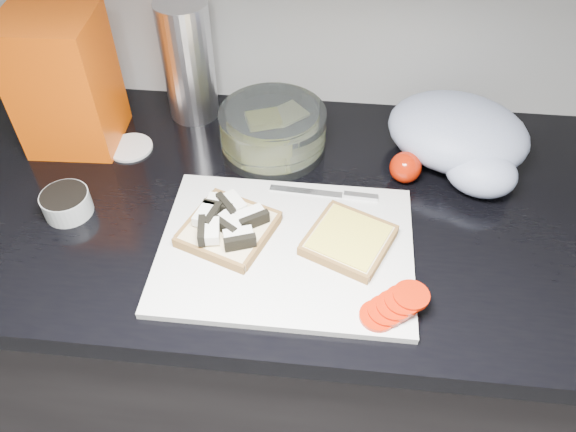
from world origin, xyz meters
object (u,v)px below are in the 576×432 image
object	(u,v)px
glass_bowl	(273,131)
bread_bag	(64,82)
steel_canister	(188,62)
cutting_board	(286,249)

from	to	relation	value
glass_bowl	bread_bag	world-z (taller)	bread_bag
glass_bowl	steel_canister	size ratio (longest dim) A/B	0.84
steel_canister	glass_bowl	bearing A→B (deg)	-29.16
cutting_board	glass_bowl	xyz separation A→B (m)	(-0.05, 0.26, 0.03)
cutting_board	glass_bowl	bearing A→B (deg)	101.61
glass_bowl	bread_bag	bearing A→B (deg)	-178.91
bread_bag	glass_bowl	bearing A→B (deg)	-1.74
glass_bowl	steel_canister	distance (m)	0.21
cutting_board	glass_bowl	distance (m)	0.26
cutting_board	steel_canister	distance (m)	0.43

